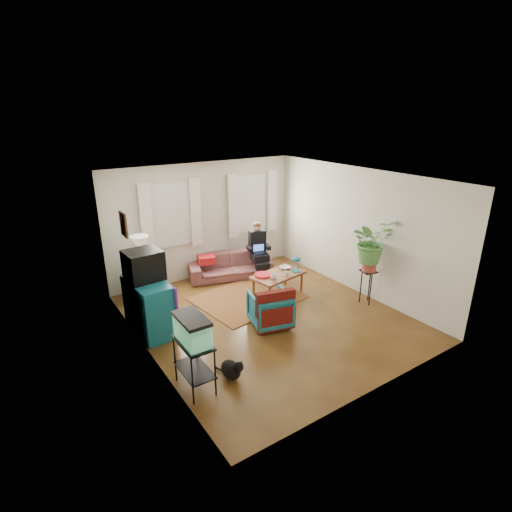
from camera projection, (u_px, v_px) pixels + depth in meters
floor at (268, 317)px, 7.48m from camera, size 4.50×5.00×0.01m
ceiling at (269, 178)px, 6.58m from camera, size 4.50×5.00×0.01m
wall_back at (204, 221)px, 8.98m from camera, size 4.50×0.01×2.60m
wall_front at (382, 307)px, 5.08m from camera, size 4.50×0.01×2.60m
wall_left at (144, 281)px, 5.87m from camera, size 0.01×5.00×2.60m
wall_right at (358, 231)px, 8.20m from camera, size 0.01×5.00×2.60m
window_left at (171, 215)px, 8.47m from camera, size 1.08×0.04×1.38m
window_right at (251, 203)px, 9.53m from camera, size 1.08×0.04×1.38m
curtains_left at (172, 216)px, 8.40m from camera, size 1.36×0.06×1.50m
curtains_right at (253, 204)px, 9.47m from camera, size 1.36×0.06×1.50m
picture_frame at (124, 224)px, 6.32m from camera, size 0.04×0.32×0.40m
area_rug at (248, 298)px, 8.22m from camera, size 2.18×1.84×0.01m
sofa at (230, 262)px, 9.15m from camera, size 2.02×1.25×0.74m
seated_person at (258, 251)px, 9.27m from camera, size 0.62×0.69×1.12m
side_table at (144, 283)px, 8.10m from camera, size 0.58×0.58×0.71m
table_lamp at (141, 252)px, 7.87m from camera, size 0.43×0.43×0.65m
dresser at (149, 306)px, 6.87m from camera, size 0.60×1.09×0.95m
crt_tv at (143, 265)px, 6.70m from camera, size 0.62×0.57×0.51m
aquarium_stand at (195, 365)px, 5.47m from camera, size 0.38×0.67×0.74m
aquarium at (192, 329)px, 5.27m from camera, size 0.34×0.61×0.39m
black_cat at (231, 368)px, 5.75m from camera, size 0.35×0.44×0.33m
armchair at (270, 307)px, 7.11m from camera, size 0.81×0.78×0.69m
serape_throw at (276, 307)px, 6.82m from camera, size 0.71×0.33×0.57m
coffee_table at (278, 284)px, 8.33m from camera, size 1.20×0.78×0.46m
cup_a at (273, 276)px, 8.01m from camera, size 0.14×0.14×0.10m
cup_b at (286, 274)px, 8.15m from camera, size 0.12×0.12×0.09m
bowl at (285, 268)px, 8.51m from camera, size 0.25×0.25×0.05m
snack_tray at (263, 275)px, 8.16m from camera, size 0.40×0.40×0.04m
birdcage at (296, 264)px, 8.34m from camera, size 0.21×0.21×0.32m
plant_stand at (367, 287)px, 7.93m from camera, size 0.35×0.35×0.69m
potted_plant at (371, 248)px, 7.64m from camera, size 0.91×0.83×0.88m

